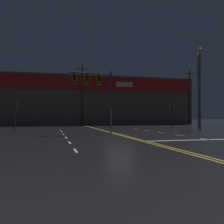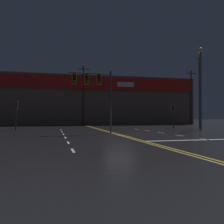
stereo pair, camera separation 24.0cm
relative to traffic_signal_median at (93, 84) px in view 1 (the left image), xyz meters
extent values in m
plane|color=black|center=(2.00, -1.91, -4.51)|extent=(200.00, 200.00, 0.00)
cube|color=gold|center=(1.85, -1.91, -4.51)|extent=(0.12, 60.00, 0.01)
cube|color=gold|center=(2.15, -1.91, -4.51)|extent=(0.12, 60.00, 0.01)
cube|color=silver|center=(-2.64, -10.91, -4.51)|extent=(0.12, 1.40, 0.01)
cube|color=silver|center=(-2.64, -7.31, -4.51)|extent=(0.12, 1.40, 0.01)
cube|color=silver|center=(-2.64, -3.71, -4.51)|extent=(0.12, 1.40, 0.01)
cube|color=silver|center=(-2.64, -0.11, -4.51)|extent=(0.12, 1.40, 0.01)
cube|color=silver|center=(-2.64, 3.49, -4.51)|extent=(0.12, 1.40, 0.01)
cube|color=silver|center=(-2.64, 7.09, -4.51)|extent=(0.12, 1.40, 0.01)
cube|color=silver|center=(6.63, -7.31, -4.51)|extent=(0.12, 1.40, 0.01)
cube|color=silver|center=(6.63, -3.71, -4.51)|extent=(0.12, 1.40, 0.01)
cube|color=silver|center=(6.63, -0.11, -4.51)|extent=(0.12, 1.40, 0.01)
cube|color=silver|center=(6.63, 3.49, -4.51)|extent=(0.12, 1.40, 0.01)
cube|color=silver|center=(6.63, 7.09, -4.51)|extent=(0.12, 1.40, 0.01)
cube|color=silver|center=(6.63, -7.61, -4.51)|extent=(8.89, 0.40, 0.01)
cylinder|color=#38383D|center=(1.68, 0.01, -1.63)|extent=(0.14, 0.14, 5.76)
cylinder|color=#38383D|center=(-0.28, 0.01, 1.00)|extent=(3.93, 0.10, 0.10)
cube|color=black|center=(0.56, 0.01, 0.46)|extent=(0.28, 0.24, 0.84)
cube|color=gold|center=(0.56, 0.01, 0.46)|extent=(0.42, 0.08, 0.99)
sphere|color=#500705|center=(0.56, -0.14, 0.71)|extent=(0.17, 0.17, 0.17)
sphere|color=#543707|center=(0.56, -0.14, 0.46)|extent=(0.17, 0.17, 0.17)
sphere|color=green|center=(0.56, -0.14, 0.20)|extent=(0.17, 0.17, 0.17)
cube|color=black|center=(-0.56, 0.01, 0.46)|extent=(0.28, 0.24, 0.84)
cube|color=gold|center=(-0.56, 0.01, 0.46)|extent=(0.42, 0.08, 0.99)
sphere|color=#500705|center=(-0.56, -0.14, 0.71)|extent=(0.17, 0.17, 0.17)
sphere|color=#543707|center=(-0.56, -0.14, 0.46)|extent=(0.17, 0.17, 0.17)
sphere|color=green|center=(-0.56, -0.14, 0.20)|extent=(0.17, 0.17, 0.17)
cube|color=black|center=(-1.68, 0.01, 0.46)|extent=(0.28, 0.24, 0.84)
cube|color=gold|center=(-1.68, 0.01, 0.46)|extent=(0.42, 0.08, 0.99)
sphere|color=#500705|center=(-1.68, -0.14, 0.71)|extent=(0.17, 0.17, 0.17)
sphere|color=#543707|center=(-1.68, -0.14, 0.46)|extent=(0.17, 0.17, 0.17)
sphere|color=green|center=(-1.68, -0.14, 0.20)|extent=(0.17, 0.17, 0.17)
cylinder|color=#38383D|center=(12.48, 8.71, -2.96)|extent=(0.13, 0.13, 3.10)
cube|color=black|center=(12.48, 8.89, -1.88)|extent=(0.28, 0.24, 0.84)
cube|color=gold|center=(12.48, 8.89, -1.88)|extent=(0.42, 0.08, 0.99)
sphere|color=#500705|center=(12.48, 8.73, -1.63)|extent=(0.17, 0.17, 0.17)
sphere|color=#543707|center=(12.48, 8.73, -1.88)|extent=(0.17, 0.17, 0.17)
sphere|color=green|center=(12.48, 8.73, -2.13)|extent=(0.17, 0.17, 0.17)
cylinder|color=#38383D|center=(-7.68, 7.74, -2.86)|extent=(0.13, 0.13, 3.31)
cube|color=black|center=(-7.68, 7.92, -1.67)|extent=(0.28, 0.24, 0.84)
cube|color=gold|center=(-7.68, 7.92, -1.67)|extent=(0.42, 0.08, 0.99)
sphere|color=#500705|center=(-7.68, 7.76, -1.42)|extent=(0.17, 0.17, 0.17)
sphere|color=#543707|center=(-7.68, 7.76, -1.67)|extent=(0.17, 0.17, 0.17)
sphere|color=green|center=(-7.68, 7.76, -1.93)|extent=(0.17, 0.17, 0.17)
cylinder|color=#59595E|center=(15.30, 6.88, 0.27)|extent=(0.20, 0.20, 9.57)
sphere|color=#F9D17A|center=(15.30, 6.88, 5.22)|extent=(0.56, 0.56, 0.56)
cylinder|color=#59595E|center=(13.01, 3.05, 0.02)|extent=(0.20, 0.20, 9.08)
sphere|color=#F9D17A|center=(13.01, 3.05, 4.73)|extent=(0.56, 0.56, 0.56)
cube|color=brown|center=(2.00, 27.45, 0.08)|extent=(43.86, 10.00, 9.19)
cube|color=red|center=(2.00, 22.35, 3.07)|extent=(42.98, 0.20, 2.30)
cube|color=white|center=(9.67, 22.30, 3.07)|extent=(3.20, 0.16, 0.90)
cylinder|color=#4C3828|center=(1.77, 22.30, 0.84)|extent=(0.26, 0.26, 10.72)
cube|color=#4C3828|center=(1.77, 22.30, 5.60)|extent=(2.20, 0.12, 0.12)
cylinder|color=#4C3828|center=(23.35, 22.30, 0.90)|extent=(0.26, 0.26, 10.83)
cube|color=#4C3828|center=(23.35, 22.30, 5.71)|extent=(2.20, 0.12, 0.12)
camera|label=1|loc=(-3.76, -22.39, -2.96)|focal=40.00mm
camera|label=2|loc=(-3.52, -22.45, -2.96)|focal=40.00mm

